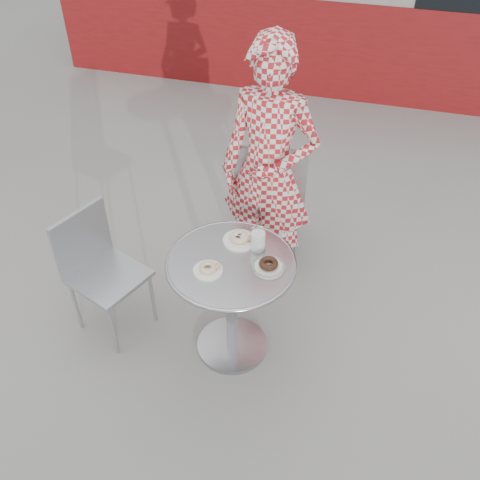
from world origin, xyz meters
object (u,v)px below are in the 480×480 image
(seated_person, at_px, (269,172))
(plate_near, at_px, (208,269))
(plate_far, at_px, (240,239))
(plate_checker, at_px, (268,266))
(chair_far, at_px, (270,215))
(bistro_table, at_px, (231,285))
(chair_left, at_px, (112,295))
(milk_cup, at_px, (258,240))

(seated_person, height_order, plate_near, seated_person)
(plate_far, bearing_deg, plate_checker, -39.11)
(plate_far, bearing_deg, plate_near, -108.78)
(chair_far, relative_size, plate_far, 5.28)
(chair_far, bearing_deg, bistro_table, 80.75)
(plate_far, bearing_deg, chair_left, -166.14)
(chair_far, distance_m, chair_left, 1.24)
(chair_far, bearing_deg, seated_person, 88.10)
(chair_left, distance_m, seated_person, 1.22)
(bistro_table, height_order, plate_near, plate_near)
(seated_person, xyz_separation_m, plate_near, (-0.13, -0.80, -0.11))
(plate_checker, distance_m, milk_cup, 0.16)
(milk_cup, bearing_deg, plate_near, -130.41)
(plate_near, relative_size, milk_cup, 1.17)
(plate_far, distance_m, milk_cup, 0.12)
(plate_near, bearing_deg, plate_far, 71.22)
(chair_far, bearing_deg, chair_left, 43.01)
(chair_far, bearing_deg, milk_cup, 88.38)
(bistro_table, distance_m, chair_far, 1.00)
(seated_person, distance_m, milk_cup, 0.57)
(seated_person, distance_m, plate_near, 0.81)
(plate_checker, height_order, milk_cup, milk_cup)
(plate_near, bearing_deg, plate_checker, 20.46)
(chair_left, bearing_deg, milk_cup, -58.88)
(plate_far, distance_m, plate_checker, 0.26)
(chair_far, height_order, plate_far, chair_far)
(chair_left, bearing_deg, plate_checker, -67.44)
(bistro_table, distance_m, chair_left, 0.81)
(seated_person, bearing_deg, bistro_table, -84.10)
(chair_far, distance_m, milk_cup, 0.96)
(chair_left, distance_m, plate_checker, 1.07)
(chair_left, height_order, milk_cup, milk_cup)
(plate_far, distance_m, plate_near, 0.29)
(chair_left, relative_size, plate_near, 5.26)
(bistro_table, distance_m, seated_person, 0.76)
(plate_far, xyz_separation_m, plate_near, (-0.09, -0.27, -0.00))
(chair_far, bearing_deg, plate_far, 80.78)
(chair_left, xyz_separation_m, plate_near, (0.67, -0.08, 0.47))
(chair_far, height_order, plate_checker, chair_far)
(milk_cup, bearing_deg, plate_far, 163.16)
(bistro_table, distance_m, plate_far, 0.26)
(plate_checker, bearing_deg, milk_cup, 124.74)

